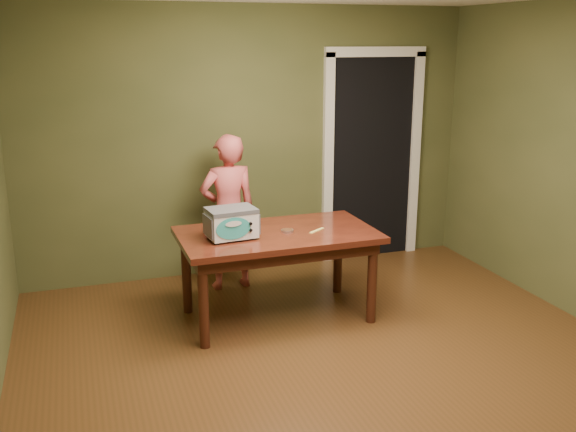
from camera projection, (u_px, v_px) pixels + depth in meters
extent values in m
plane|color=#503017|center=(353.00, 387.00, 4.34)|extent=(5.00, 5.00, 0.00)
cube|color=brown|center=(252.00, 142.00, 6.27)|extent=(4.50, 0.02, 2.60)
cube|color=black|center=(359.00, 155.00, 7.01)|extent=(0.90, 0.60, 2.10)
cube|color=black|center=(372.00, 160.00, 6.73)|extent=(0.90, 0.02, 2.10)
cube|color=white|center=(328.00, 163.00, 6.56)|extent=(0.10, 0.06, 2.20)
cube|color=white|center=(415.00, 157.00, 6.87)|extent=(0.10, 0.06, 2.20)
cube|color=white|center=(376.00, 52.00, 6.42)|extent=(1.10, 0.06, 0.10)
cube|color=#3C160D|center=(277.00, 235.00, 5.24)|extent=(1.61, 0.91, 0.05)
cube|color=#36170D|center=(277.00, 244.00, 5.26)|extent=(1.49, 0.79, 0.10)
cylinder|color=#36170D|center=(203.00, 304.00, 4.80)|extent=(0.08, 0.08, 0.70)
cylinder|color=#36170D|center=(186.00, 273.00, 5.44)|extent=(0.08, 0.08, 0.70)
cylinder|color=#36170D|center=(372.00, 282.00, 5.25)|extent=(0.08, 0.08, 0.70)
cylinder|color=#36170D|center=(338.00, 256.00, 5.88)|extent=(0.08, 0.08, 0.70)
cylinder|color=#4C4F54|center=(217.00, 243.00, 4.92)|extent=(0.03, 0.03, 0.02)
cylinder|color=#4C4F54|center=(210.00, 236.00, 5.10)|extent=(0.03, 0.03, 0.02)
cylinder|color=#4C4F54|center=(254.00, 238.00, 5.04)|extent=(0.03, 0.03, 0.02)
cylinder|color=#4C4F54|center=(245.00, 232.00, 5.22)|extent=(0.03, 0.03, 0.02)
cube|color=silver|center=(231.00, 224.00, 5.04)|extent=(0.39, 0.30, 0.21)
cube|color=#4C4F54|center=(231.00, 210.00, 5.01)|extent=(0.40, 0.30, 0.03)
cube|color=#4C4F54|center=(208.00, 227.00, 4.96)|extent=(0.04, 0.24, 0.16)
cube|color=#4C4F54|center=(254.00, 221.00, 5.12)|extent=(0.04, 0.24, 0.16)
ellipsoid|color=teal|center=(233.00, 229.00, 4.91)|extent=(0.28, 0.04, 0.17)
cylinder|color=black|center=(251.00, 224.00, 4.96)|extent=(0.03, 0.02, 0.03)
cylinder|color=black|center=(251.00, 230.00, 4.97)|extent=(0.02, 0.01, 0.02)
cylinder|color=silver|center=(287.00, 231.00, 5.23)|extent=(0.10, 0.10, 0.02)
cylinder|color=#4A2B18|center=(287.00, 230.00, 5.23)|extent=(0.09, 0.09, 0.01)
cube|color=#F4E06A|center=(317.00, 230.00, 5.26)|extent=(0.16, 0.12, 0.01)
imported|color=#CC5454|center=(228.00, 212.00, 5.92)|extent=(0.55, 0.38, 1.45)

